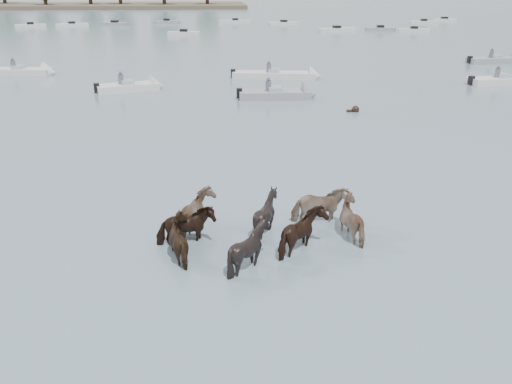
{
  "coord_description": "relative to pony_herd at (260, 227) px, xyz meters",
  "views": [
    {
      "loc": [
        0.06,
        -12.02,
        6.87
      ],
      "look_at": [
        1.24,
        2.32,
        1.1
      ],
      "focal_mm": 36.9,
      "sensor_mm": 36.0,
      "label": 1
    }
  ],
  "objects": [
    {
      "name": "motorboat_d",
      "position": [
        20.35,
        23.33,
        -0.21
      ],
      "size": [
        5.64,
        2.29,
        1.92
      ],
      "rotation": [
        0.0,
        0.0,
        0.13
      ],
      "color": "silver",
      "rests_on": "ground"
    },
    {
      "name": "swimming_pony",
      "position": [
        6.78,
        15.52,
        -0.34
      ],
      "size": [
        0.72,
        0.44,
        0.44
      ],
      "color": "black",
      "rests_on": "ground"
    },
    {
      "name": "motorboat_b",
      "position": [
        3.41,
        19.59,
        -0.21
      ],
      "size": [
        5.11,
        1.67,
        1.92
      ],
      "rotation": [
        0.0,
        0.0,
        -0.01
      ],
      "color": "gray",
      "rests_on": "ground"
    },
    {
      "name": "ground",
      "position": [
        -1.28,
        -1.33,
        -0.44
      ],
      "size": [
        400.0,
        400.0,
        0.0
      ],
      "primitive_type": "plane",
      "color": "slate",
      "rests_on": "ground"
    },
    {
      "name": "pony_herd",
      "position": [
        0.0,
        0.0,
        0.0
      ],
      "size": [
        6.67,
        3.8,
        1.45
      ],
      "color": "black",
      "rests_on": "ground"
    },
    {
      "name": "motorboat_f",
      "position": [
        -15.71,
        30.23,
        -0.21
      ],
      "size": [
        5.67,
        2.32,
        1.92
      ],
      "rotation": [
        0.0,
        0.0,
        -0.14
      ],
      "color": "silver",
      "rests_on": "ground"
    },
    {
      "name": "motorboat_e",
      "position": [
        25.17,
        33.46,
        -0.21
      ],
      "size": [
        5.53,
        1.85,
        1.92
      ],
      "rotation": [
        0.0,
        0.0,
        0.05
      ],
      "color": "gray",
      "rests_on": "ground"
    },
    {
      "name": "motorboat_c",
      "position": [
        4.31,
        26.83,
        -0.22
      ],
      "size": [
        6.96,
        2.67,
        1.92
      ],
      "rotation": [
        0.0,
        0.0,
        -0.16
      ],
      "color": "silver",
      "rests_on": "ground"
    },
    {
      "name": "motorboat_a",
      "position": [
        -6.28,
        23.02,
        -0.21
      ],
      "size": [
        4.76,
        2.9,
        1.92
      ],
      "rotation": [
        0.0,
        0.0,
        0.31
      ],
      "color": "silver",
      "rests_on": "ground"
    },
    {
      "name": "distant_flotilla",
      "position": [
        -1.84,
        75.21,
        -0.18
      ],
      "size": [
        108.89,
        27.53,
        0.93
      ],
      "color": "silver",
      "rests_on": "ground"
    }
  ]
}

